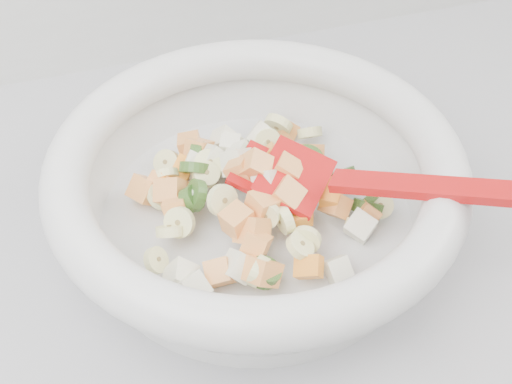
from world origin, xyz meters
name	(u,v)px	position (x,y,z in m)	size (l,w,h in m)	color
mixing_bowl	(256,186)	(0.08, 1.44, 0.95)	(0.40, 0.35, 0.13)	silver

